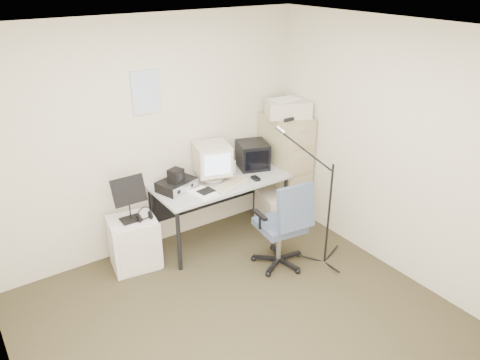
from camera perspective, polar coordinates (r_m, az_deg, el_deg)
floor at (r=4.31m, az=1.16°, el=-17.98°), size 3.60×3.60×0.01m
ceiling at (r=3.18m, az=1.57°, el=17.21°), size 3.60×3.60×0.01m
wall_back at (r=5.02m, az=-10.78°, el=5.00°), size 3.60×0.02×2.50m
wall_front at (r=2.61m, az=26.38°, el=-18.37°), size 3.60×0.02×2.50m
wall_right at (r=4.76m, az=19.28°, el=2.88°), size 0.02×3.60×2.50m
wall_calendar at (r=4.85m, az=-11.41°, el=10.46°), size 0.30×0.02×0.44m
filing_cabinet at (r=5.76m, az=5.48°, el=1.60°), size 0.40×0.60×1.30m
printer at (r=5.50m, az=5.88°, el=8.69°), size 0.59×0.51×0.19m
desk at (r=5.36m, az=-2.32°, el=-3.59°), size 1.50×0.70×0.73m
crt_monitor at (r=5.17m, az=-3.40°, el=2.24°), size 0.45×0.47×0.40m
crt_tv at (r=5.48m, az=1.54°, el=3.08°), size 0.43×0.44×0.30m
desk_speaker at (r=5.35m, az=-1.14°, el=1.67°), size 0.08×0.08×0.16m
keyboard at (r=5.07m, az=-1.12°, el=-0.56°), size 0.48×0.31×0.03m
mouse at (r=5.20m, az=1.92°, el=0.20°), size 0.07×0.11×0.03m
radio_receiver at (r=5.01m, az=-7.74°, el=-0.57°), size 0.45×0.38×0.11m
radio_speaker at (r=4.93m, az=-7.83°, el=0.56°), size 0.18×0.17×0.14m
papers at (r=4.90m, az=-4.55°, el=-1.61°), size 0.25×0.31×0.02m
pc_tower at (r=5.61m, az=3.75°, el=-3.84°), size 0.33×0.53×0.46m
office_chair at (r=4.85m, az=4.87°, el=-5.28°), size 0.63×0.63×0.98m
side_cart at (r=5.02m, az=-12.83°, el=-7.46°), size 0.51×0.43×0.57m
music_stand at (r=4.74m, az=-13.42°, el=-2.22°), size 0.37×0.28×0.49m
headphones at (r=4.79m, az=-11.54°, el=-4.29°), size 0.17×0.17×0.03m
mic_stand at (r=4.83m, az=10.92°, el=-2.42°), size 0.03×0.03×1.49m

